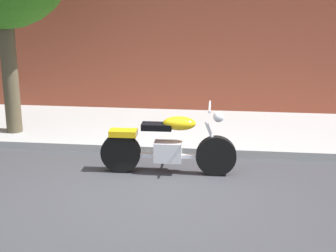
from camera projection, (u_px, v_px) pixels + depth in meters
ground_plane at (155, 189)px, 7.53m from camera, size 60.00×60.00×0.00m
sidewalk at (176, 129)px, 10.38m from camera, size 24.71×2.86×0.14m
motorcycle at (168, 146)px, 8.04m from camera, size 2.19×0.70×1.14m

